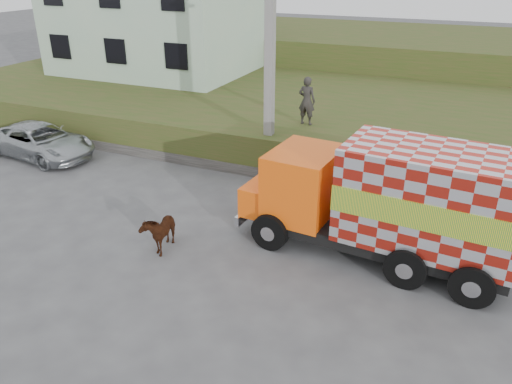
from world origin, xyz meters
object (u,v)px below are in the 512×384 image
at_px(utility_pole, 270,62).
at_px(suv, 40,141).
at_px(cargo_truck, 391,202).
at_px(pedestrian, 307,101).
at_px(cow, 160,230).

distance_m(utility_pole, suv, 9.85).
xyz_separation_m(utility_pole, cargo_truck, (5.05, -4.10, -2.43)).
distance_m(utility_pole, pedestrian, 2.52).
bearing_deg(utility_pole, pedestrian, 63.89).
bearing_deg(suv, cargo_truck, -91.34).
relative_size(utility_pole, pedestrian, 4.39).
distance_m(cow, suv, 9.22).
height_order(suv, pedestrian, pedestrian).
bearing_deg(cargo_truck, utility_pole, 146.05).
height_order(utility_pole, suv, utility_pole).
relative_size(cargo_truck, pedestrian, 4.03).
bearing_deg(cow, cargo_truck, 9.32).
relative_size(cow, pedestrian, 0.73).
distance_m(utility_pole, cow, 7.09).
bearing_deg(cow, utility_pole, 73.41).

